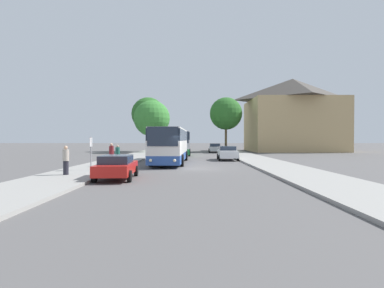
# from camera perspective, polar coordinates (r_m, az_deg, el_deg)

# --- Properties ---
(ground_plane) EXTENTS (300.00, 300.00, 0.00)m
(ground_plane) POSITION_cam_1_polar(r_m,az_deg,el_deg) (22.77, -0.60, -4.71)
(ground_plane) COLOR #565454
(ground_plane) RESTS_ON ground
(sidewalk_left) EXTENTS (4.00, 120.00, 0.15)m
(sidewalk_left) POSITION_cam_1_polar(r_m,az_deg,el_deg) (23.86, -17.70, -4.31)
(sidewalk_left) COLOR gray
(sidewalk_left) RESTS_ON ground_plane
(sidewalk_right) EXTENTS (4.00, 120.00, 0.15)m
(sidewalk_right) POSITION_cam_1_polar(r_m,az_deg,el_deg) (23.76, 16.59, -4.33)
(sidewalk_right) COLOR gray
(sidewalk_right) RESTS_ON ground_plane
(building_right_background) EXTENTS (15.77, 13.23, 13.46)m
(building_right_background) POSITION_cam_1_polar(r_m,az_deg,el_deg) (58.81, 18.45, 5.25)
(building_right_background) COLOR tan
(building_right_background) RESTS_ON ground_plane
(bus_front) EXTENTS (3.08, 11.62, 3.18)m
(bus_front) POSITION_cam_1_polar(r_m,az_deg,el_deg) (27.86, -4.28, -0.16)
(bus_front) COLOR #2D519E
(bus_front) RESTS_ON ground_plane
(bus_middle) EXTENTS (3.07, 11.94, 3.22)m
(bus_middle) POSITION_cam_1_polar(r_m,az_deg,el_deg) (42.67, -2.49, 0.24)
(bus_middle) COLOR #238942
(bus_middle) RESTS_ON ground_plane
(parked_car_left_curb) EXTENTS (2.17, 4.33, 1.34)m
(parked_car_left_curb) POSITION_cam_1_polar(r_m,az_deg,el_deg) (17.29, -14.29, -4.14)
(parked_car_left_curb) COLOR red
(parked_car_left_curb) RESTS_ON ground_plane
(parked_car_right_near) EXTENTS (2.18, 4.37, 1.48)m
(parked_car_right_near) POSITION_cam_1_polar(r_m,az_deg,el_deg) (32.11, 6.62, -1.67)
(parked_car_right_near) COLOR silver
(parked_car_right_near) RESTS_ON ground_plane
(parked_car_right_far) EXTENTS (2.19, 4.25, 1.51)m
(parked_car_right_far) POSITION_cam_1_polar(r_m,az_deg,el_deg) (50.79, 4.22, -0.72)
(parked_car_right_far) COLOR #B7B7BC
(parked_car_right_far) RESTS_ON ground_plane
(bus_stop_sign) EXTENTS (0.08, 0.45, 2.24)m
(bus_stop_sign) POSITION_cam_1_polar(r_m,az_deg,el_deg) (21.29, -18.85, -0.98)
(bus_stop_sign) COLOR gray
(bus_stop_sign) RESTS_ON sidewalk_left
(pedestrian_waiting_near) EXTENTS (0.36, 0.36, 1.61)m
(pedestrian_waiting_near) POSITION_cam_1_polar(r_m,az_deg,el_deg) (25.51, -14.14, -1.97)
(pedestrian_waiting_near) COLOR #23232D
(pedestrian_waiting_near) RESTS_ON sidewalk_left
(pedestrian_waiting_far) EXTENTS (0.36, 0.36, 1.70)m
(pedestrian_waiting_far) POSITION_cam_1_polar(r_m,az_deg,el_deg) (19.01, -23.06, -2.84)
(pedestrian_waiting_far) COLOR #23232D
(pedestrian_waiting_far) RESTS_ON sidewalk_left
(pedestrian_walking_back) EXTENTS (0.36, 0.36, 1.78)m
(pedestrian_walking_back) POSITION_cam_1_polar(r_m,az_deg,el_deg) (24.22, -15.25, -1.91)
(pedestrian_walking_back) COLOR #23232D
(pedestrian_walking_back) RESTS_ON sidewalk_left
(tree_left_near) EXTENTS (6.09, 6.09, 9.77)m
(tree_left_near) POSITION_cam_1_polar(r_m,az_deg,el_deg) (55.83, -8.50, 5.67)
(tree_left_near) COLOR #513D23
(tree_left_near) RESTS_ON sidewalk_left
(tree_left_far) EXTENTS (5.98, 5.98, 8.53)m
(tree_left_far) POSITION_cam_1_polar(r_m,az_deg,el_deg) (50.15, -7.81, 4.85)
(tree_left_far) COLOR #513D23
(tree_left_far) RESTS_ON sidewalk_left
(tree_right_near) EXTENTS (5.64, 5.64, 9.38)m
(tree_right_near) POSITION_cam_1_polar(r_m,az_deg,el_deg) (52.72, 6.33, 5.76)
(tree_right_near) COLOR brown
(tree_right_near) RESTS_ON sidewalk_right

